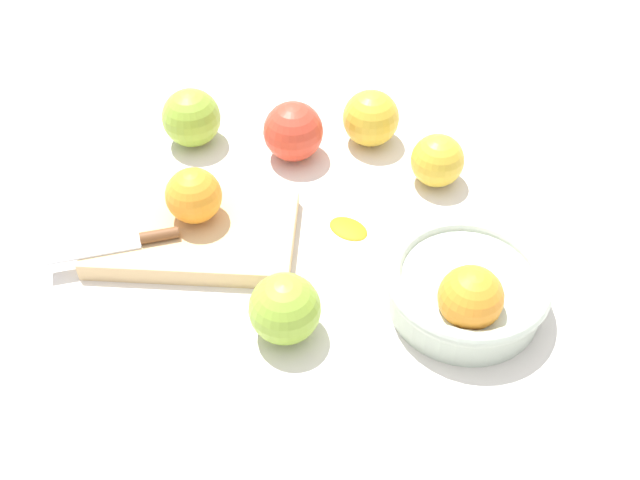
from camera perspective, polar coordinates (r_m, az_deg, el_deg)
ground_plane at (r=0.93m, az=-1.73°, el=0.82°), size 2.40×2.40×0.00m
bowl at (r=0.84m, az=11.04°, el=-3.65°), size 0.18×0.18×0.09m
cutting_board at (r=0.93m, az=-9.55°, el=0.74°), size 0.27×0.19×0.02m
orange_on_board at (r=0.90m, az=-9.54°, el=3.33°), size 0.07×0.07×0.07m
knife at (r=0.90m, az=-14.10°, el=-0.12°), size 0.16×0.03×0.01m
apple_front_left at (r=0.99m, az=8.88°, el=5.97°), size 0.07×0.07×0.07m
apple_back_right at (r=0.80m, az=-2.68°, el=-5.22°), size 0.08×0.08×0.08m
apple_front_right at (r=1.05m, az=-9.71°, el=9.11°), size 0.08×0.08×0.08m
apple_front_center at (r=1.01m, az=-2.04°, el=8.22°), size 0.08×0.08×0.08m
apple_front_left_2 at (r=1.04m, az=3.87°, el=9.19°), size 0.08×0.08×0.08m
citrus_peel at (r=0.93m, az=2.17°, el=1.01°), size 0.06×0.06×0.01m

